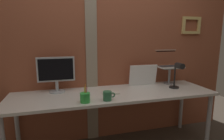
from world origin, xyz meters
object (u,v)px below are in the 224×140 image
at_px(monitor, 56,71).
at_px(coffee_mug, 108,96).
at_px(whiteboard_panel, 143,75).
at_px(pen_cup, 85,98).
at_px(laptop, 167,62).
at_px(desk_lamp, 178,73).

distance_m(monitor, coffee_mug, 0.69).
height_order(monitor, whiteboard_panel, monitor).
height_order(whiteboard_panel, pen_cup, whiteboard_panel).
height_order(laptop, whiteboard_panel, laptop).
relative_size(laptop, coffee_mug, 2.57).
bearing_deg(monitor, coffee_mug, -40.86).
bearing_deg(laptop, coffee_mug, -152.75).
xyz_separation_m(laptop, desk_lamp, (-0.06, -0.33, -0.09)).
relative_size(monitor, pen_cup, 2.33).
bearing_deg(laptop, desk_lamp, -99.64).
height_order(laptop, desk_lamp, laptop).
xyz_separation_m(whiteboard_panel, pen_cup, (-0.83, -0.45, -0.09)).
distance_m(monitor, pen_cup, 0.55).
bearing_deg(desk_lamp, coffee_mug, -169.39).
distance_m(desk_lamp, pen_cup, 1.18).
bearing_deg(pen_cup, desk_lamp, 8.52).
xyz_separation_m(whiteboard_panel, coffee_mug, (-0.60, -0.45, -0.09)).
height_order(monitor, coffee_mug, monitor).
bearing_deg(desk_lamp, whiteboard_panel, 139.07).
bearing_deg(whiteboard_panel, desk_lamp, -40.93).
height_order(laptop, coffee_mug, laptop).
height_order(desk_lamp, pen_cup, desk_lamp).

